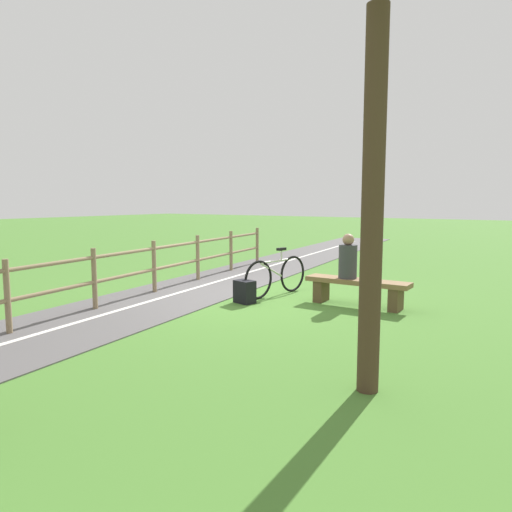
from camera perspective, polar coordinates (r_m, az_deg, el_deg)
ground_plane at (r=8.75m, az=-0.90°, el=-4.85°), size 80.00×80.00×0.00m
paved_path at (r=6.68m, az=-27.38°, el=-9.24°), size 6.08×36.03×0.02m
path_centre_line at (r=6.67m, az=-27.39°, el=-9.15°), size 3.55×31.82×0.00m
bench at (r=8.06m, az=12.15°, el=-3.73°), size 1.75×0.40×0.45m
person_seated at (r=8.06m, az=11.08°, el=-0.34°), size 0.31×0.31×0.75m
bicycle at (r=8.75m, az=2.47°, el=-2.39°), size 0.35×1.65×0.88m
backpack at (r=8.13m, az=-1.35°, el=-4.37°), size 0.39×0.34×0.39m
fence_roadside at (r=8.56m, az=-15.42°, el=-1.33°), size 1.58×10.88×1.00m
tree_far_left at (r=4.27m, az=13.77°, el=9.66°), size 1.58×1.01×4.51m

